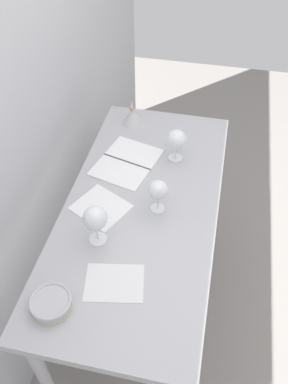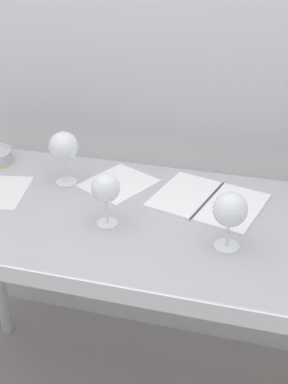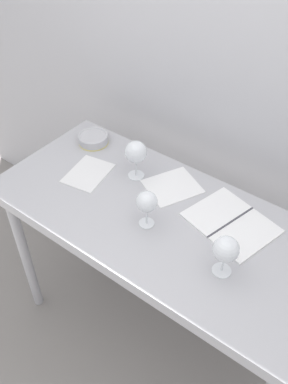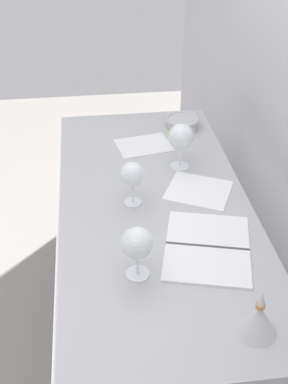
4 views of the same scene
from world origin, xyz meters
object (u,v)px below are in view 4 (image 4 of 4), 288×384
(wine_glass_near_center, at_px, (132,175))
(wine_glass_far_left, at_px, (181,138))
(wine_glass_near_right, at_px, (137,244))
(tasting_bowl, at_px, (182,122))
(tasting_sheet_upper, at_px, (144,145))
(decanter_funnel, at_px, (258,319))
(tasting_sheet_lower, at_px, (199,190))
(open_notebook, at_px, (207,247))

(wine_glass_near_center, relative_size, wine_glass_far_left, 0.89)
(wine_glass_near_right, height_order, tasting_bowl, wine_glass_near_right)
(tasting_sheet_upper, xyz_separation_m, decanter_funnel, (0.96, 0.16, 0.04))
(wine_glass_near_center, height_order, tasting_bowl, wine_glass_near_center)
(wine_glass_near_right, relative_size, tasting_bowl, 1.10)
(tasting_sheet_lower, height_order, tasting_bowl, tasting_bowl)
(wine_glass_near_center, distance_m, open_notebook, 0.34)
(wine_glass_near_center, relative_size, tasting_sheet_upper, 0.74)
(tasting_bowl, bearing_deg, decanter_funnel, -1.35)
(open_notebook, xyz_separation_m, decanter_funnel, (0.32, 0.05, 0.04))
(tasting_bowl, xyz_separation_m, decanter_funnel, (1.10, -0.03, 0.02))
(wine_glass_near_center, distance_m, tasting_bowl, 0.60)
(tasting_sheet_upper, bearing_deg, wine_glass_near_center, -22.82)
(open_notebook, bearing_deg, decanter_funnel, 23.10)
(wine_glass_near_center, xyz_separation_m, open_notebook, (0.26, 0.20, -0.11))
(wine_glass_far_left, height_order, open_notebook, wine_glass_far_left)
(wine_glass_near_right, relative_size, open_notebook, 0.44)
(decanter_funnel, bearing_deg, wine_glass_near_center, -156.85)
(wine_glass_far_left, xyz_separation_m, open_notebook, (0.47, -0.00, -0.12))
(tasting_bowl, distance_m, decanter_funnel, 1.10)
(wine_glass_near_center, height_order, tasting_sheet_upper, wine_glass_near_center)
(tasting_sheet_lower, bearing_deg, tasting_sheet_upper, -129.69)
(wine_glass_far_left, distance_m, tasting_sheet_upper, 0.25)
(wine_glass_near_center, bearing_deg, wine_glass_far_left, 136.07)
(tasting_sheet_upper, bearing_deg, tasting_bowl, 115.97)
(wine_glass_far_left, height_order, tasting_sheet_upper, wine_glass_far_left)
(open_notebook, xyz_separation_m, tasting_sheet_upper, (-0.65, -0.11, -0.00))
(tasting_sheet_upper, relative_size, tasting_bowl, 1.46)
(wine_glass_far_left, relative_size, tasting_sheet_upper, 0.83)
(wine_glass_near_center, distance_m, tasting_sheet_lower, 0.27)
(tasting_sheet_lower, distance_m, tasting_bowl, 0.48)
(open_notebook, height_order, tasting_sheet_lower, open_notebook)
(open_notebook, bearing_deg, wine_glass_near_right, -54.74)
(wine_glass_far_left, distance_m, open_notebook, 0.48)
(tasting_sheet_lower, relative_size, decanter_funnel, 1.55)
(tasting_sheet_upper, distance_m, tasting_sheet_lower, 0.38)
(tasting_bowl, height_order, decanter_funnel, decanter_funnel)
(open_notebook, relative_size, tasting_sheet_upper, 1.74)
(tasting_sheet_lower, xyz_separation_m, decanter_funnel, (0.62, 0.01, 0.04))
(wine_glass_near_right, distance_m, tasting_sheet_lower, 0.48)
(wine_glass_near_center, distance_m, wine_glass_far_left, 0.29)
(tasting_sheet_upper, height_order, decanter_funnel, decanter_funnel)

